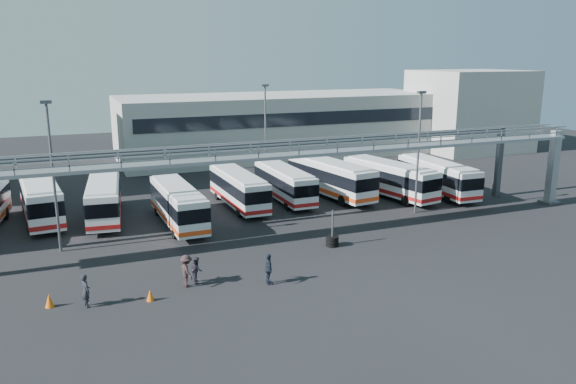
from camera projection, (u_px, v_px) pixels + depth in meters
name	position (u px, v px, depth m)	size (l,w,h in m)	color
ground	(324.00, 258.00, 36.93)	(140.00, 140.00, 0.00)	black
gantry	(290.00, 161.00, 40.90)	(51.40, 5.15, 7.10)	#989BA0
warehouse	(281.00, 125.00, 74.56)	(42.00, 14.00, 8.00)	#9E9E99
building_right	(469.00, 111.00, 78.38)	(14.00, 12.00, 11.00)	#B2B2AD
light_pole_left	(53.00, 169.00, 36.87)	(0.70, 0.35, 10.21)	#4C4F54
light_pole_mid	(419.00, 146.00, 46.28)	(0.70, 0.35, 10.21)	#4C4F54
light_pole_back	(265.00, 129.00, 56.82)	(0.70, 0.35, 10.21)	#4C4F54
bus_1	(40.00, 198.00, 45.12)	(3.63, 11.30, 3.37)	silver
bus_2	(104.00, 198.00, 45.41)	(3.59, 10.81, 3.22)	silver
bus_3	(178.00, 203.00, 43.85)	(2.67, 10.41, 3.14)	silver
bus_4	(239.00, 188.00, 49.11)	(2.55, 10.18, 3.08)	silver
bus_5	(284.00, 182.00, 51.29)	(2.34, 10.05, 3.05)	silver
bus_6	(330.00, 177.00, 52.75)	(4.22, 11.45, 3.40)	silver
bus_7	(389.00, 178.00, 52.63)	(4.41, 11.06, 3.28)	silver
bus_8	(437.00, 176.00, 53.64)	(2.86, 10.63, 3.20)	silver
pedestrian_a	(86.00, 291.00, 29.61)	(0.66, 0.44, 1.82)	black
pedestrian_b	(197.00, 270.00, 32.86)	(0.76, 0.59, 1.56)	#292533
pedestrian_c	(187.00, 271.00, 32.18)	(1.24, 0.71, 1.92)	#2D1E1F
pedestrian_d	(269.00, 269.00, 32.54)	(1.09, 0.45, 1.86)	#1A212F
cone_left	(150.00, 295.00, 30.47)	(0.41, 0.41, 0.65)	#E45F0C
cone_right	(49.00, 300.00, 29.69)	(0.47, 0.47, 0.74)	#E45F0C
tire_stack	(332.00, 240.00, 39.21)	(0.91, 0.91, 2.59)	black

